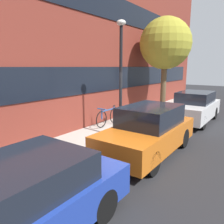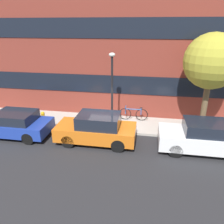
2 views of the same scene
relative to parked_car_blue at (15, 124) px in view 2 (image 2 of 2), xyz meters
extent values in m
plane|color=#232326|center=(4.82, 1.05, -0.66)|extent=(56.00, 56.00, 0.00)
cube|color=#A8A399|center=(4.82, 2.20, -0.60)|extent=(28.00, 2.30, 0.12)
cube|color=maroon|center=(4.82, 3.80, 4.19)|extent=(28.00, 0.90, 9.70)
cube|color=black|center=(4.82, 3.33, 1.47)|extent=(25.76, 0.04, 1.10)
cube|color=black|center=(4.82, 3.33, 4.67)|extent=(25.76, 0.04, 1.10)
cube|color=#1E3899|center=(-0.04, 0.00, -0.13)|extent=(3.80, 1.74, 0.61)
cube|color=black|center=(0.11, 0.00, 0.42)|extent=(1.98, 1.53, 0.48)
cylinder|color=black|center=(-1.22, 0.78, -0.36)|extent=(0.61, 0.18, 0.61)
cylinder|color=black|center=(1.14, -0.78, -0.36)|extent=(0.61, 0.18, 0.61)
cylinder|color=black|center=(1.14, 0.78, -0.36)|extent=(0.61, 0.18, 0.61)
cube|color=#D16619|center=(4.39, 0.00, -0.09)|extent=(3.90, 1.66, 0.66)
cube|color=black|center=(4.55, 0.00, 0.54)|extent=(2.03, 1.46, 0.60)
cylinder|color=black|center=(3.18, -0.74, -0.34)|extent=(0.64, 0.18, 0.64)
cylinder|color=black|center=(3.18, 0.74, -0.34)|extent=(0.64, 0.18, 0.64)
cylinder|color=black|center=(5.60, -0.74, -0.34)|extent=(0.64, 0.18, 0.64)
cylinder|color=black|center=(5.60, 0.74, -0.34)|extent=(0.64, 0.18, 0.64)
cube|color=silver|center=(9.42, 0.00, -0.07)|extent=(3.95, 1.66, 0.72)
cube|color=black|center=(9.57, 0.00, 0.55)|extent=(2.05, 1.46, 0.52)
cylinder|color=black|center=(8.19, -0.74, -0.35)|extent=(0.63, 0.18, 0.63)
cylinder|color=black|center=(8.19, 0.74, -0.35)|extent=(0.63, 0.18, 0.63)
cylinder|color=black|center=(10.64, 0.74, -0.35)|extent=(0.63, 0.18, 0.63)
cylinder|color=gold|center=(0.90, 1.41, -0.52)|extent=(0.31, 0.31, 0.04)
cylinder|color=gold|center=(0.90, 1.41, -0.23)|extent=(0.21, 0.21, 0.54)
sphere|color=gold|center=(0.90, 1.41, 0.08)|extent=(0.22, 0.22, 0.22)
cylinder|color=gold|center=(0.70, 1.41, -0.18)|extent=(0.17, 0.08, 0.08)
cylinder|color=gold|center=(1.09, 1.41, -0.18)|extent=(0.17, 0.08, 0.08)
torus|color=black|center=(5.54, 2.75, -0.17)|extent=(0.73, 0.05, 0.73)
torus|color=black|center=(6.55, 2.77, -0.17)|extent=(0.73, 0.05, 0.73)
cylinder|color=#234C8C|center=(6.04, 2.76, 0.16)|extent=(0.95, 0.07, 0.06)
cylinder|color=#234C8C|center=(6.50, 2.77, 0.04)|extent=(0.06, 0.06, 0.41)
cylinder|color=#234C8C|center=(5.56, 2.76, 0.04)|extent=(0.06, 0.06, 0.41)
ellipsoid|color=black|center=(6.50, 2.77, 0.27)|extent=(0.20, 0.08, 0.05)
cylinder|color=#234C8C|center=(5.56, 2.76, 0.27)|extent=(0.06, 0.44, 0.05)
cylinder|color=brown|center=(9.74, 1.77, 0.98)|extent=(0.29, 0.29, 3.03)
sphere|color=olive|center=(9.74, 1.77, 3.22)|extent=(2.67, 2.67, 2.67)
cylinder|color=black|center=(4.97, 1.41, 1.42)|extent=(0.11, 0.11, 3.92)
ellipsoid|color=silver|center=(4.97, 1.41, 3.48)|extent=(0.32, 0.32, 0.20)
camera|label=1|loc=(-1.54, -2.88, 2.03)|focal=35.00mm
camera|label=2|loc=(6.78, -9.42, 4.85)|focal=35.00mm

